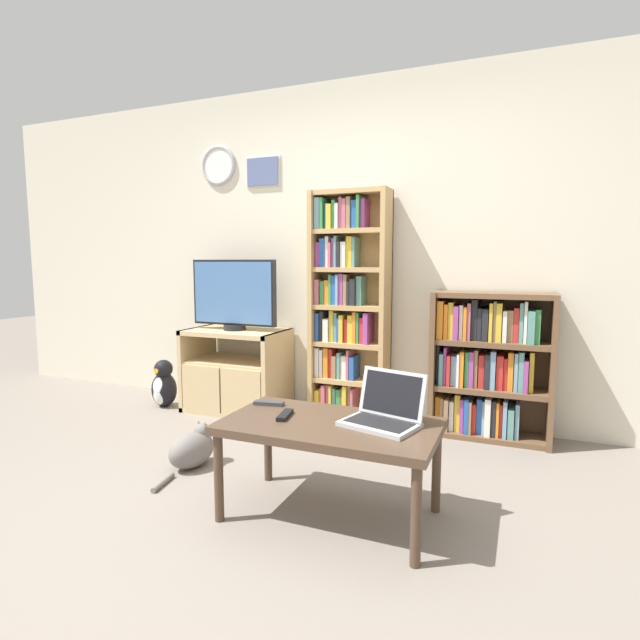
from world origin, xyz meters
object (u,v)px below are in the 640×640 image
(bookshelf_tall, at_px, (346,307))
(coffee_table, at_px, (330,432))
(laptop, at_px, (385,411))
(cat, at_px, (193,449))
(television, at_px, (234,295))
(bookshelf_short, at_px, (487,366))
(remote_far_from_laptop, at_px, (269,403))
(remote_near_laptop, at_px, (285,415))
(tv_stand, at_px, (236,370))
(penguin_figurine, at_px, (163,385))

(bookshelf_tall, bearing_deg, coffee_table, -73.13)
(coffee_table, distance_m, laptop, 0.28)
(cat, bearing_deg, television, 120.91)
(coffee_table, height_order, laptop, laptop)
(bookshelf_tall, distance_m, bookshelf_short, 1.11)
(television, bearing_deg, coffee_table, -44.23)
(coffee_table, bearing_deg, bookshelf_tall, 106.87)
(bookshelf_tall, xyz_separation_m, coffee_table, (0.45, -1.47, -0.46))
(remote_far_from_laptop, bearing_deg, remote_near_laptop, 38.42)
(tv_stand, relative_size, remote_far_from_laptop, 4.86)
(laptop, relative_size, remote_near_laptop, 2.38)
(bookshelf_short, xyz_separation_m, coffee_table, (-0.60, -1.45, -0.09))
(bookshelf_tall, bearing_deg, tv_stand, -169.30)
(bookshelf_short, height_order, laptop, bookshelf_short)
(tv_stand, relative_size, cat, 1.49)
(remote_near_laptop, bearing_deg, penguin_figurine, -44.52)
(tv_stand, distance_m, bookshelf_tall, 1.06)
(coffee_table, xyz_separation_m, cat, (-0.97, 0.23, -0.31))
(bookshelf_short, bearing_deg, penguin_figurine, -173.61)
(laptop, distance_m, remote_near_laptop, 0.49)
(bookshelf_tall, relative_size, penguin_figurine, 4.37)
(laptop, height_order, remote_far_from_laptop, laptop)
(tv_stand, height_order, television, television)
(television, relative_size, coffee_table, 0.73)
(television, height_order, coffee_table, television)
(television, bearing_deg, remote_near_laptop, -49.84)
(television, distance_m, remote_far_from_laptop, 1.58)
(bookshelf_short, relative_size, cat, 1.88)
(tv_stand, distance_m, remote_far_from_laptop, 1.50)
(bookshelf_tall, distance_m, coffee_table, 1.61)
(cat, relative_size, penguin_figurine, 1.34)
(remote_near_laptop, bearing_deg, bookshelf_short, -130.23)
(bookshelf_tall, bearing_deg, cat, -112.69)
(remote_far_from_laptop, bearing_deg, bookshelf_tall, 171.87)
(tv_stand, relative_size, coffee_table, 0.79)
(laptop, bearing_deg, remote_near_laptop, -154.82)
(television, bearing_deg, remote_far_from_laptop, -51.10)
(cat, bearing_deg, penguin_figurine, 148.61)
(remote_far_from_laptop, bearing_deg, coffee_table, 60.62)
(television, xyz_separation_m, penguin_figurine, (-0.62, -0.15, -0.77))
(television, distance_m, coffee_table, 1.95)
(laptop, bearing_deg, bookshelf_short, 90.64)
(coffee_table, xyz_separation_m, laptop, (0.25, 0.07, 0.11))
(bookshelf_tall, bearing_deg, television, -169.44)
(laptop, relative_size, cat, 0.73)
(television, bearing_deg, bookshelf_tall, 10.56)
(remote_far_from_laptop, relative_size, penguin_figurine, 0.41)
(laptop, xyz_separation_m, remote_near_laptop, (-0.48, -0.08, -0.05))
(bookshelf_tall, height_order, remote_near_laptop, bookshelf_tall)
(laptop, distance_m, penguin_figurine, 2.48)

